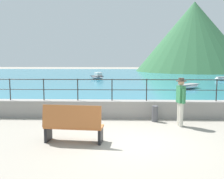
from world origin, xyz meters
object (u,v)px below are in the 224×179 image
object	(u,v)px
bench_main	(73,124)
boat_3	(188,86)
boat_1	(97,77)
bollard	(155,114)
person_walking	(181,99)

from	to	relation	value
bench_main	boat_3	xyz separation A→B (m)	(6.66, 13.13, -0.30)
boat_1	boat_3	bearing A→B (deg)	-48.79
bollard	boat_1	bearing A→B (deg)	101.52
boat_1	person_walking	bearing A→B (deg)	-76.64
person_walking	boat_1	xyz separation A→B (m)	(-4.80, 20.20, -0.65)
bench_main	bollard	distance (m)	3.80
bench_main	boat_3	size ratio (longest dim) A/B	0.75
bench_main	bollard	world-z (taller)	bench_main
bench_main	bollard	xyz separation A→B (m)	(2.71, 2.65, -0.25)
boat_1	bollard	bearing A→B (deg)	-78.48
person_walking	bollard	world-z (taller)	person_walking
bench_main	boat_3	world-z (taller)	bench_main
bench_main	person_walking	distance (m)	4.07
bench_main	boat_3	distance (m)	14.72
boat_3	bollard	bearing A→B (deg)	-110.68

